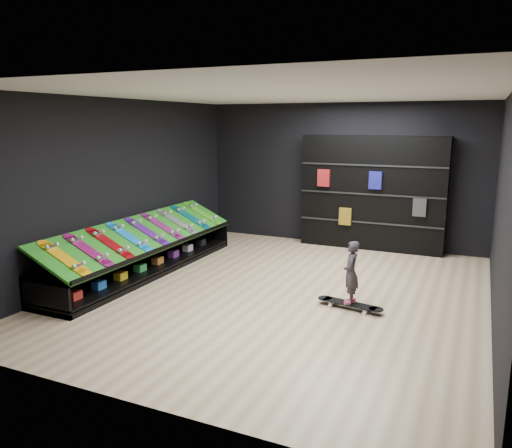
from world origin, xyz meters
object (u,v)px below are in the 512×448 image
at_px(display_rack, 145,258).
at_px(floor_skateboard, 350,306).
at_px(back_shelving, 372,193).
at_px(child, 350,285).

bearing_deg(display_rack, floor_skateboard, -4.17).
distance_m(display_rack, floor_skateboard, 3.74).
relative_size(back_shelving, floor_skateboard, 2.98).
relative_size(display_rack, child, 8.34).
xyz_separation_m(display_rack, back_shelving, (3.25, 3.32, 0.92)).
distance_m(display_rack, child, 3.73).
bearing_deg(floor_skateboard, back_shelving, 107.37).
bearing_deg(child, display_rack, -105.95).
height_order(back_shelving, floor_skateboard, back_shelving).
height_order(back_shelving, child, back_shelving).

